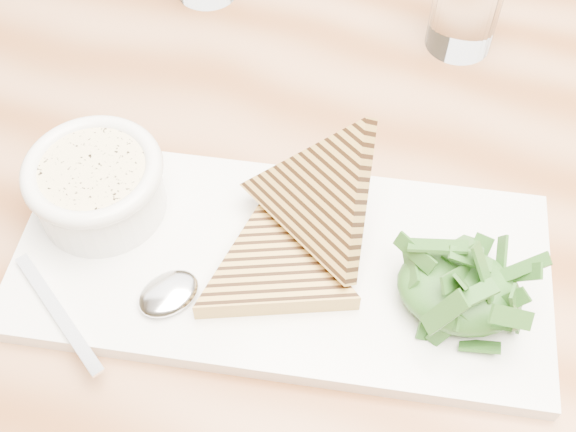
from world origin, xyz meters
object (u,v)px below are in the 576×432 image
(platter, at_px, (281,265))
(soup_bowl, at_px, (100,191))
(glass_far, at_px, (467,3))
(table_top, at_px, (254,225))

(platter, bearing_deg, soup_bowl, 177.03)
(soup_bowl, height_order, glass_far, glass_far)
(platter, height_order, soup_bowl, soup_bowl)
(table_top, relative_size, platter, 2.90)
(soup_bowl, relative_size, glass_far, 1.02)
(platter, distance_m, glass_far, 0.34)
(table_top, xyz_separation_m, platter, (0.04, -0.05, 0.03))
(glass_far, bearing_deg, table_top, -117.13)
(table_top, distance_m, soup_bowl, 0.14)
(platter, height_order, glass_far, glass_far)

